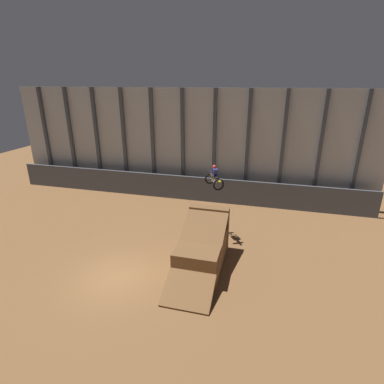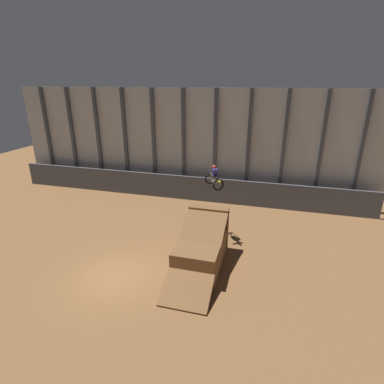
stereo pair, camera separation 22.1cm
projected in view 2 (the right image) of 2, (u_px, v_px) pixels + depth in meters
name	position (u px, v px, depth m)	size (l,w,h in m)	color
ground_plane	(115.00, 277.00, 15.87)	(60.00, 60.00, 0.00)	brown
arena_back_wall	(184.00, 144.00, 25.95)	(32.00, 0.40, 9.27)	#ADB2B7
lower_barrier	(180.00, 187.00, 26.07)	(31.36, 0.20, 2.12)	#474C56
dirt_ramp	(202.00, 248.00, 16.81)	(2.38, 6.01, 2.90)	brown
rider_bike_solo	(214.00, 178.00, 18.65)	(1.44, 1.70, 1.46)	black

